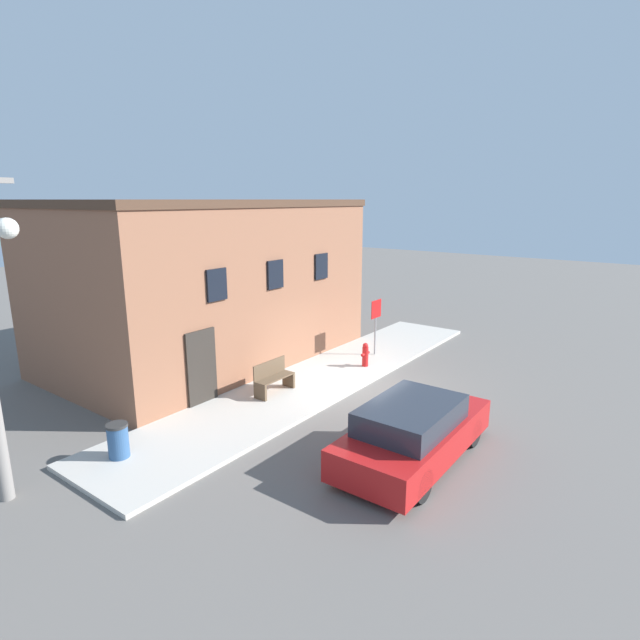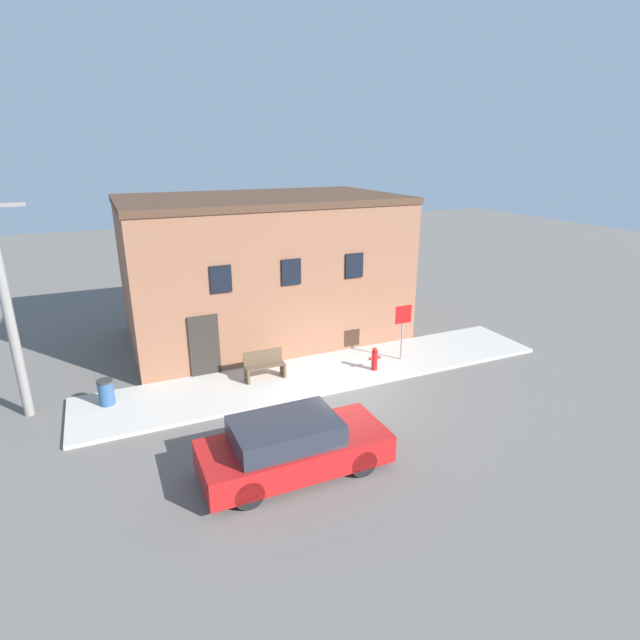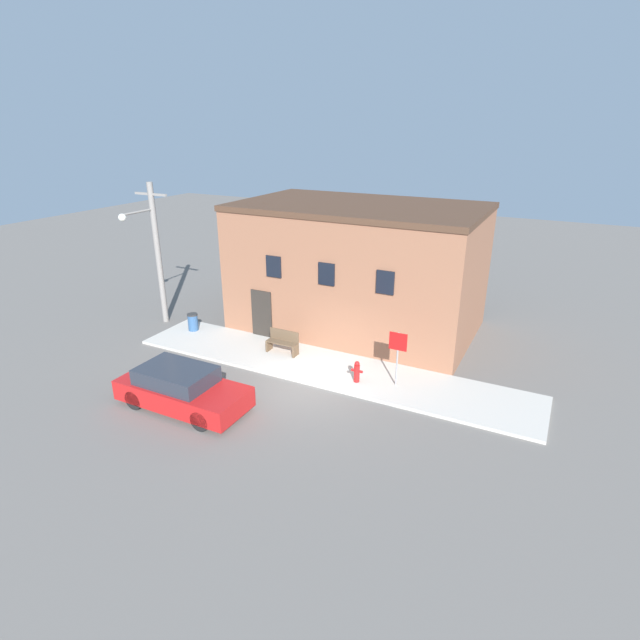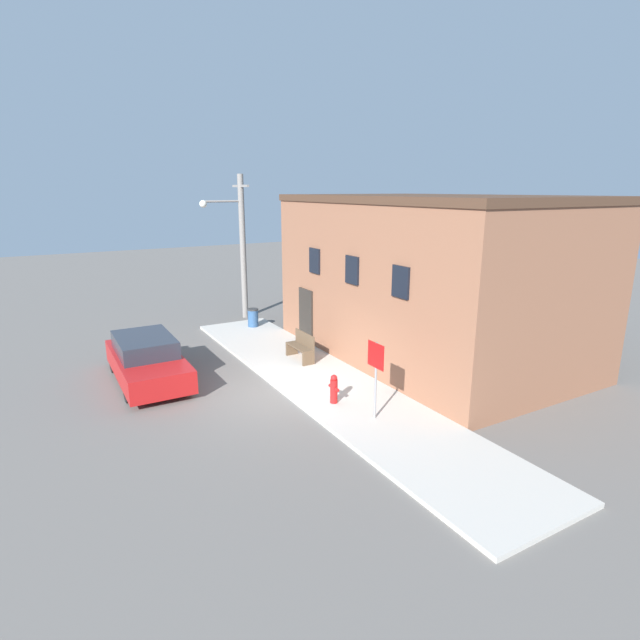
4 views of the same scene
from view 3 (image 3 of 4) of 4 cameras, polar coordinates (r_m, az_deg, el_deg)
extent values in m
plane|color=#66605B|center=(18.36, -1.56, -7.42)|extent=(80.00, 80.00, 0.00)
cube|color=#BCB7AD|center=(19.48, 0.50, -5.42)|extent=(16.17, 2.93, 0.11)
cube|color=#8E5B42|center=(22.72, 4.37, 5.72)|extent=(10.48, 6.39, 5.43)
cube|color=#4C3323|center=(22.12, 4.58, 12.80)|extent=(10.58, 6.49, 0.24)
cube|color=black|center=(20.87, -5.31, 6.11)|extent=(0.70, 0.08, 0.90)
cube|color=black|center=(19.72, 0.76, 5.27)|extent=(0.70, 0.08, 0.90)
cube|color=black|center=(18.81, 7.47, 4.28)|extent=(0.70, 0.08, 0.90)
cube|color=#2D2823|center=(21.94, -6.66, 0.61)|extent=(1.00, 0.08, 2.20)
cylinder|color=red|center=(18.23, 4.23, -6.10)|extent=(0.21, 0.21, 0.67)
sphere|color=red|center=(18.05, 4.26, -5.00)|extent=(0.19, 0.19, 0.19)
cylinder|color=red|center=(18.24, 3.77, -5.71)|extent=(0.11, 0.09, 0.09)
cylinder|color=red|center=(18.13, 4.71, -5.92)|extent=(0.11, 0.09, 0.09)
cylinder|color=gray|center=(17.87, 8.81, -4.46)|extent=(0.06, 0.06, 2.04)
cube|color=red|center=(17.56, 8.92, -2.45)|extent=(0.65, 0.02, 0.65)
cube|color=brown|center=(20.77, -5.83, -2.87)|extent=(0.08, 0.44, 0.46)
cube|color=brown|center=(20.17, -2.82, -3.55)|extent=(0.08, 0.44, 0.46)
cube|color=brown|center=(20.36, -4.37, -2.57)|extent=(1.33, 0.44, 0.04)
cube|color=brown|center=(20.42, -4.10, -1.73)|extent=(1.33, 0.04, 0.46)
cylinder|color=#2D517F|center=(23.33, -14.31, -0.29)|extent=(0.45, 0.45, 0.72)
cylinder|color=#2D2D2D|center=(23.19, -14.40, 0.61)|extent=(0.47, 0.47, 0.06)
cylinder|color=gray|center=(24.23, -18.02, 7.07)|extent=(0.27, 0.27, 6.52)
cylinder|color=gray|center=(23.24, -20.12, 11.51)|extent=(0.09, 1.74, 0.09)
sphere|color=silver|center=(22.68, -21.67, 10.83)|extent=(0.32, 0.32, 0.32)
cube|color=gray|center=(23.75, -18.79, 13.46)|extent=(1.80, 0.10, 0.10)
cylinder|color=black|center=(17.22, -9.95, -8.59)|extent=(0.68, 0.20, 0.68)
cylinder|color=black|center=(16.13, -13.49, -11.14)|extent=(0.68, 0.20, 0.68)
cylinder|color=black|center=(18.86, -16.82, -6.41)|extent=(0.68, 0.20, 0.68)
cylinder|color=black|center=(17.88, -20.45, -8.53)|extent=(0.68, 0.20, 0.68)
cube|color=red|center=(17.38, -15.36, -8.05)|extent=(4.49, 1.86, 0.69)
cube|color=#282D38|center=(17.24, -16.12, -6.10)|extent=(2.47, 1.64, 0.53)
camera|label=1|loc=(21.35, -44.73, 6.68)|focal=28.00mm
camera|label=2|loc=(14.44, -57.70, 5.46)|focal=28.00mm
camera|label=4|loc=(10.03, 53.62, -5.36)|focal=28.00mm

